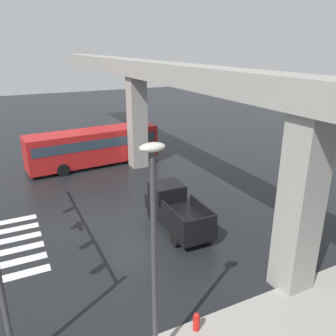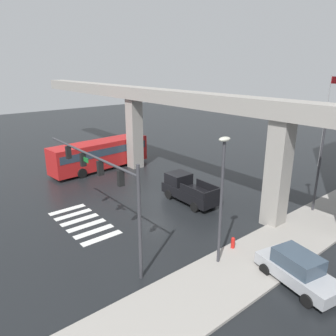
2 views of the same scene
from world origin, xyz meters
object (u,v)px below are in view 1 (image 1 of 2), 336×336
street_lamp_near_corner (154,236)px  fire_hydrant (196,323)px  city_bus (94,145)px  pickup_truck (176,209)px

street_lamp_near_corner → fire_hydrant: 4.49m
city_bus → fire_hydrant: 19.44m
city_bus → fire_hydrant: size_ratio=12.91×
city_bus → street_lamp_near_corner: 20.21m
pickup_truck → street_lamp_near_corner: street_lamp_near_corner is taller
fire_hydrant → city_bus: bearing=175.3°
pickup_truck → fire_hydrant: (7.14, -2.89, -0.56)m
city_bus → street_lamp_near_corner: size_ratio=1.52×
city_bus → fire_hydrant: (19.33, -1.57, -1.29)m
street_lamp_near_corner → city_bus: bearing=170.5°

